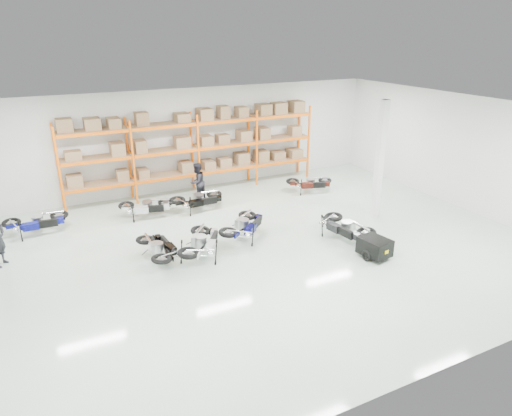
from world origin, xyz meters
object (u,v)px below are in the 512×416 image
moto_back_b (146,203)px  moto_back_c (198,197)px  moto_black_far_left (160,245)px  trailer (375,247)px  moto_silver_left (202,239)px  moto_touring_right (345,223)px  person_back (197,182)px  moto_back_d (310,180)px  moto_blue_centre (245,222)px  moto_back_a (36,219)px

moto_back_b → moto_back_c: size_ratio=0.96×
moto_black_far_left → trailer: size_ratio=1.14×
moto_silver_left → moto_touring_right: size_ratio=1.03×
moto_touring_right → moto_back_c: size_ratio=1.03×
moto_silver_left → moto_black_far_left: moto_silver_left is taller
moto_back_c → moto_touring_right: bearing=-144.2°
moto_black_far_left → trailer: moto_black_far_left is taller
person_back → moto_back_d: bearing=131.9°
moto_silver_left → moto_touring_right: (4.86, -0.97, -0.02)m
moto_blue_centre → moto_back_c: size_ratio=1.04×
moto_blue_centre → moto_back_b: 4.31m
moto_back_b → moto_back_c: bearing=-83.4°
moto_silver_left → moto_back_b: bearing=-46.3°
moto_back_b → person_back: bearing=-58.0°
person_back → moto_silver_left: bearing=37.6°
moto_blue_centre → moto_back_d: moto_blue_centre is taller
moto_silver_left → moto_back_a: (-4.69, 4.28, -0.03)m
moto_blue_centre → person_back: (-0.20, 4.29, 0.23)m
moto_black_far_left → moto_touring_right: moto_touring_right is taller
moto_back_a → moto_back_b: size_ratio=1.04×
trailer → moto_touring_right: bearing=80.2°
moto_touring_right → moto_silver_left: bearing=161.8°
moto_back_b → moto_back_d: moto_back_b is taller
moto_back_b → person_back: size_ratio=1.09×
moto_blue_centre → moto_touring_right: bearing=-159.5°
moto_blue_centre → moto_silver_left: moto_silver_left is taller
moto_back_c → moto_back_b: bearing=83.3°
moto_back_c → moto_back_d: (5.24, -0.13, -0.03)m
moto_black_far_left → moto_back_d: bearing=-160.1°
moto_silver_left → moto_back_b: moto_silver_left is taller
moto_silver_left → moto_back_b: (-0.80, 4.10, -0.06)m
moto_black_far_left → moto_touring_right: 6.28m
moto_back_d → person_back: (-4.88, 1.19, 0.29)m
moto_black_far_left → moto_back_c: bearing=-129.5°
trailer → person_back: (-3.25, 7.51, 0.44)m
moto_blue_centre → moto_back_b: (-2.60, 3.43, -0.05)m
moto_black_far_left → moto_touring_right: bearing=164.4°
moto_touring_right → moto_back_b: bearing=131.2°
moto_silver_left → moto_back_c: bearing=-75.2°
moto_blue_centre → moto_back_c: moto_blue_centre is taller
moto_silver_left → person_back: person_back is taller
moto_touring_right → trailer: size_ratio=1.21×
moto_touring_right → moto_back_d: moto_touring_right is taller
moto_blue_centre → moto_back_d: 5.62m
moto_blue_centre → moto_back_c: 3.27m
moto_back_a → moto_back_b: 3.90m
moto_back_a → moto_back_c: (5.94, -0.40, -0.00)m
trailer → moto_back_b: bearing=120.5°
moto_touring_right → moto_back_c: bearing=119.7°
moto_back_c → moto_back_d: size_ratio=1.06×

